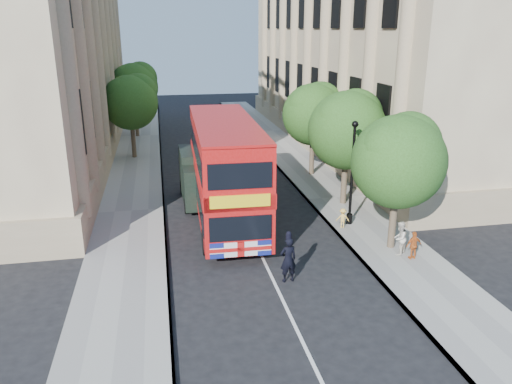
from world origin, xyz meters
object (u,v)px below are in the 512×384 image
double_decker_bus (225,168)px  box_van (200,178)px  lamp_post (352,178)px  police_constable (288,260)px  woman_pedestrian (400,238)px

double_decker_bus → box_van: 3.53m
lamp_post → police_constable: 6.88m
lamp_post → box_van: lamp_post is taller
box_van → woman_pedestrian: 11.69m
lamp_post → box_van: size_ratio=1.02×
lamp_post → double_decker_bus: size_ratio=0.47×
double_decker_bus → box_van: bearing=109.8°
police_constable → woman_pedestrian: size_ratio=1.23×
police_constable → woman_pedestrian: 5.38m
box_van → double_decker_bus: bearing=-72.6°
woman_pedestrian → double_decker_bus: bearing=-82.9°
double_decker_bus → lamp_post: bearing=-16.0°
lamp_post → box_van: bearing=144.4°
woman_pedestrian → box_van: bearing=-91.3°
box_van → police_constable: size_ratio=2.75×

